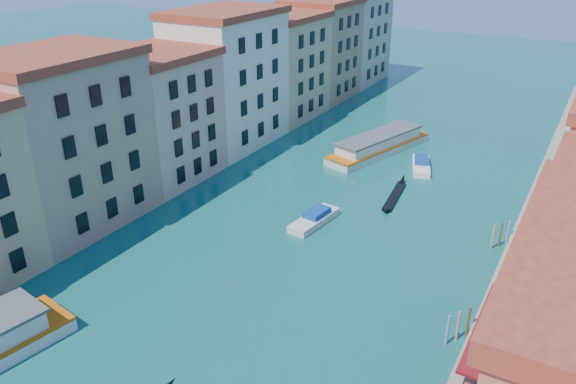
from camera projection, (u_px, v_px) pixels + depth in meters
The scene contains 6 objects.
left_bank_palazzos at pixel (203, 93), 83.12m from camera, with size 12.80×128.40×21.00m.
quay at pixel (537, 222), 65.62m from camera, with size 4.00×140.00×1.00m, color gray.
vaporetto_far at pixel (379, 144), 87.23m from camera, with size 10.14×20.86×3.03m.
gondola_far at pixel (395, 195), 72.90m from camera, with size 2.36×11.83×1.68m.
motorboat_mid at pixel (315, 218), 66.25m from camera, with size 3.28×7.87×1.58m.
motorboat_far at pixel (421, 164), 81.66m from camera, with size 4.67×7.89×1.56m.
Camera 1 is at (25.54, 0.16, 31.35)m, focal length 35.00 mm.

